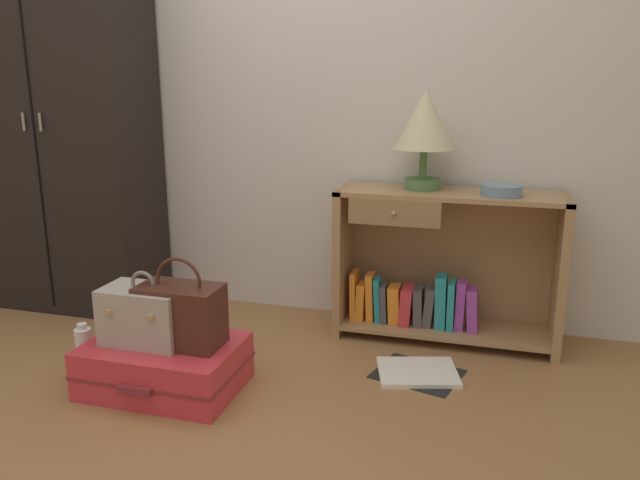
% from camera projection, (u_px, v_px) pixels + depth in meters
% --- Properties ---
extents(ground_plane, '(9.00, 9.00, 0.00)m').
position_uv_depth(ground_plane, '(159.00, 451.00, 2.13)').
color(ground_plane, olive).
extents(back_wall, '(6.40, 0.10, 2.60)m').
position_uv_depth(back_wall, '(294.00, 66.00, 3.20)').
color(back_wall, beige).
rests_on(back_wall, ground_plane).
extents(wardrobe, '(0.92, 0.47, 2.05)m').
position_uv_depth(wardrobe, '(63.00, 119.00, 3.31)').
color(wardrobe, black).
rests_on(wardrobe, ground_plane).
extents(bookshelf, '(1.06, 0.35, 0.73)m').
position_uv_depth(bookshelf, '(439.00, 269.00, 3.01)').
color(bookshelf, '#A37A51').
rests_on(bookshelf, ground_plane).
extents(table_lamp, '(0.28, 0.28, 0.46)m').
position_uv_depth(table_lamp, '(425.00, 124.00, 2.88)').
color(table_lamp, '#4C7542').
rests_on(table_lamp, bookshelf).
extents(bowl, '(0.18, 0.18, 0.05)m').
position_uv_depth(bowl, '(501.00, 190.00, 2.78)').
color(bowl, slate).
rests_on(bowl, bookshelf).
extents(suitcase_large, '(0.62, 0.45, 0.20)m').
position_uv_depth(suitcase_large, '(165.00, 365.00, 2.54)').
color(suitcase_large, '#D1333D').
rests_on(suitcase_large, ground_plane).
extents(train_case, '(0.33, 0.21, 0.30)m').
position_uv_depth(train_case, '(145.00, 315.00, 2.50)').
color(train_case, '#A89E8E').
rests_on(train_case, suitcase_large).
extents(handbag, '(0.33, 0.19, 0.36)m').
position_uv_depth(handbag, '(181.00, 314.00, 2.47)').
color(handbag, '#472319').
rests_on(handbag, suitcase_large).
extents(bottle, '(0.07, 0.07, 0.22)m').
position_uv_depth(bottle, '(84.00, 349.00, 2.69)').
color(bottle, white).
rests_on(bottle, ground_plane).
extents(open_book_on_floor, '(0.41, 0.37, 0.02)m').
position_uv_depth(open_book_on_floor, '(418.00, 372.00, 2.68)').
color(open_book_on_floor, white).
rests_on(open_book_on_floor, ground_plane).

